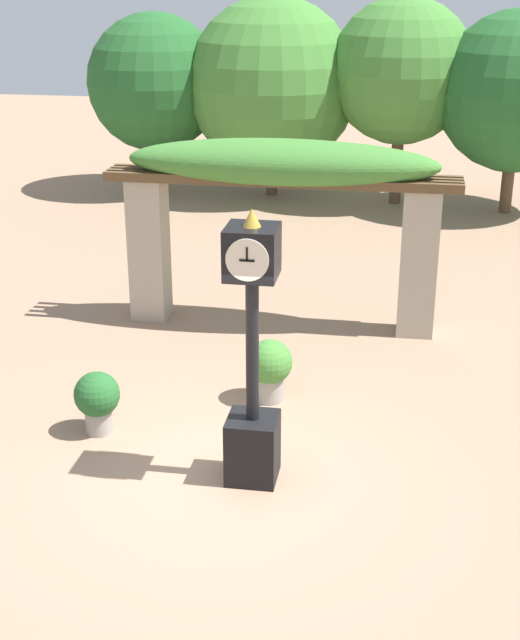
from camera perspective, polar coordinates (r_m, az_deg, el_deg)
name	(u,v)px	position (r m, az deg, el deg)	size (l,w,h in m)	color
ground_plane	(222,472)	(10.35, -2.42, -9.69)	(60.00, 60.00, 0.00)	#9E7A60
pedestal_clock	(252,368)	(9.60, -0.49, -3.06)	(0.56, 0.59, 3.12)	black
pergola	(281,188)	(13.73, 1.37, 8.44)	(5.44, 1.16, 2.98)	#A89E89
potted_plant_near_left	(270,367)	(11.72, 0.63, -3.00)	(0.60, 0.60, 0.86)	gray
potted_plant_near_right	(97,399)	(11.12, -10.38, -4.97)	(0.57, 0.57, 0.80)	gray
tree_line	(328,83)	(21.87, 4.39, 14.87)	(12.07, 4.70, 4.80)	brown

